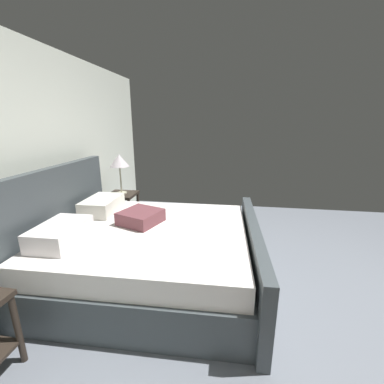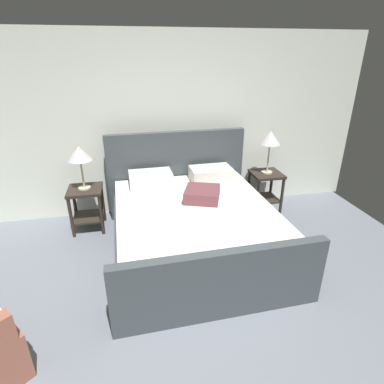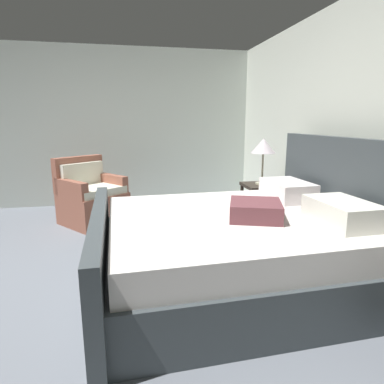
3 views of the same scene
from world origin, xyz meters
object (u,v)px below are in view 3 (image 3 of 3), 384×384
object	(u,v)px
armchair	(91,198)
bed	(237,245)
nightstand_left	(261,199)
table_lamp_left	(263,147)

from	to	relation	value
armchair	bed	bearing A→B (deg)	34.09
nightstand_left	table_lamp_left	xyz separation A→B (m)	(-0.00, 0.00, 0.66)
bed	armchair	distance (m)	2.49
bed	table_lamp_left	size ratio (longest dim) A/B	3.99
table_lamp_left	armchair	xyz separation A→B (m)	(-0.76, -2.17, -0.72)
bed	nightstand_left	xyz separation A→B (m)	(-1.30, 0.77, 0.05)
nightstand_left	armchair	xyz separation A→B (m)	(-0.76, -2.17, -0.06)
bed	nightstand_left	world-z (taller)	bed
bed	table_lamp_left	bearing A→B (deg)	149.27
bed	nightstand_left	distance (m)	1.52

